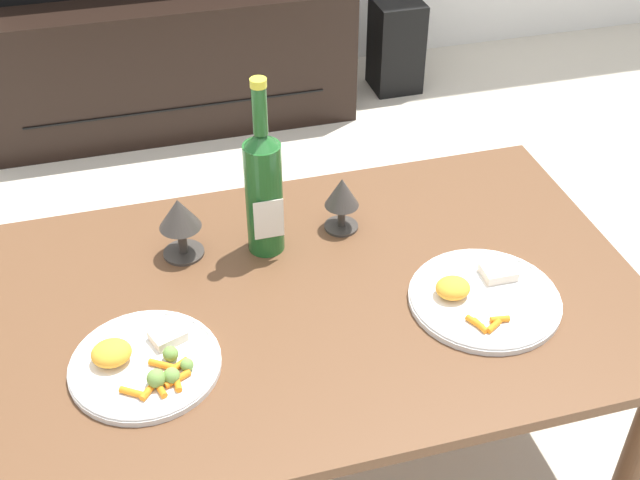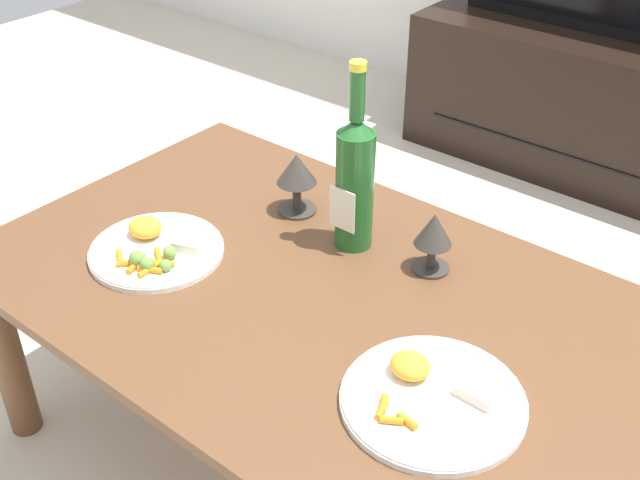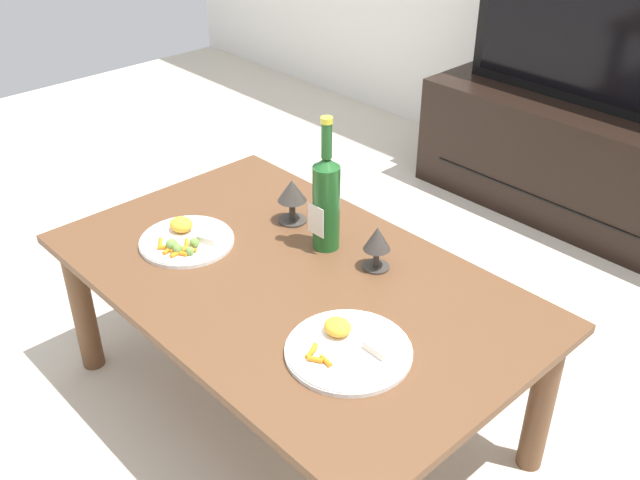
% 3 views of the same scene
% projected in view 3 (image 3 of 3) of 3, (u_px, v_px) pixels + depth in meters
% --- Properties ---
extents(ground_plane, '(6.40, 6.40, 0.00)m').
position_uv_depth(ground_plane, '(294.00, 409.00, 2.21)').
color(ground_plane, beige).
extents(dining_table, '(1.34, 0.82, 0.49)m').
position_uv_depth(dining_table, '(291.00, 298.00, 1.99)').
color(dining_table, brown).
rests_on(dining_table, ground_plane).
extents(tv_stand, '(1.34, 0.48, 0.50)m').
position_uv_depth(tv_stand, '(574.00, 160.00, 3.13)').
color(tv_stand, black).
rests_on(tv_stand, ground_plane).
extents(tv_screen, '(1.13, 0.05, 0.53)m').
position_uv_depth(tv_screen, '(598.00, 42.00, 2.85)').
color(tv_screen, black).
rests_on(tv_screen, tv_stand).
extents(wine_bottle, '(0.08, 0.08, 0.39)m').
position_uv_depth(wine_bottle, '(326.00, 199.00, 2.00)').
color(wine_bottle, '#1E5923').
rests_on(wine_bottle, dining_table).
extents(goblet_left, '(0.09, 0.09, 0.14)m').
position_uv_depth(goblet_left, '(292.00, 194.00, 2.15)').
color(goblet_left, '#38332D').
rests_on(goblet_left, dining_table).
extents(goblet_right, '(0.07, 0.07, 0.13)m').
position_uv_depth(goblet_right, '(377.00, 241.00, 1.94)').
color(goblet_right, '#38332D').
rests_on(goblet_right, dining_table).
extents(dinner_plate_left, '(0.27, 0.27, 0.05)m').
position_uv_depth(dinner_plate_left, '(186.00, 239.00, 2.09)').
color(dinner_plate_left, white).
rests_on(dinner_plate_left, dining_table).
extents(dinner_plate_right, '(0.30, 0.30, 0.05)m').
position_uv_depth(dinner_plate_right, '(348.00, 348.00, 1.68)').
color(dinner_plate_right, white).
rests_on(dinner_plate_right, dining_table).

